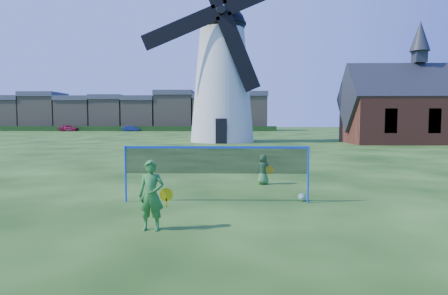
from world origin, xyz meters
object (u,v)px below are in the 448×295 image
at_px(player_boy, 263,169).
at_px(chapel, 417,109).
at_px(car_right, 131,128).
at_px(car_left, 69,128).
at_px(windmill, 222,75).
at_px(badminton_net, 216,161).
at_px(play_ball, 302,197).
at_px(player_girl, 151,195).

bearing_deg(player_boy, chapel, -139.68).
distance_m(player_boy, car_right, 65.71).
bearing_deg(car_left, car_right, -86.38).
distance_m(player_boy, car_left, 69.33).
relative_size(windmill, player_boy, 19.03).
height_order(car_left, car_right, car_left).
relative_size(badminton_net, car_right, 1.51).
bearing_deg(car_right, badminton_net, -177.64).
xyz_separation_m(windmill, chapel, (18.80, -2.19, -3.61)).
xyz_separation_m(windmill, car_left, (-31.18, 34.73, -6.22)).
relative_size(chapel, car_right, 4.10).
distance_m(chapel, car_left, 62.20).
bearing_deg(badminton_net, play_ball, 5.48).
distance_m(chapel, player_girl, 35.36).
xyz_separation_m(badminton_net, player_girl, (-1.21, -2.68, -0.42)).
distance_m(badminton_net, player_boy, 3.41).
xyz_separation_m(badminton_net, car_left, (-31.87, 63.75, -0.50)).
height_order(windmill, chapel, windmill).
bearing_deg(car_right, chapel, -149.84).
height_order(windmill, badminton_net, windmill).
relative_size(player_girl, play_ball, 6.59).
relative_size(play_ball, car_left, 0.06).
bearing_deg(badminton_net, player_girl, -114.33).
bearing_deg(player_girl, play_ball, 41.32).
bearing_deg(chapel, car_right, 134.83).
xyz_separation_m(chapel, car_right, (-38.05, 38.28, -2.71)).
height_order(player_girl, car_left, player_girl).
xyz_separation_m(chapel, car_left, (-49.98, 36.93, -2.61)).
distance_m(player_girl, car_right, 70.32).
bearing_deg(play_ball, badminton_net, -174.52).
height_order(chapel, player_girl, chapel).
bearing_deg(windmill, play_ball, -83.92).
bearing_deg(car_left, windmill, -140.92).
bearing_deg(windmill, badminton_net, -88.63).
relative_size(windmill, car_right, 6.08).
distance_m(car_left, car_right, 12.01).
bearing_deg(player_boy, windmill, -99.99).
xyz_separation_m(player_boy, car_left, (-33.38, 60.76, 0.11)).
bearing_deg(car_right, player_boy, -175.61).
relative_size(chapel, player_girl, 9.45).
height_order(player_boy, car_right, car_right).
height_order(windmill, player_boy, windmill).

